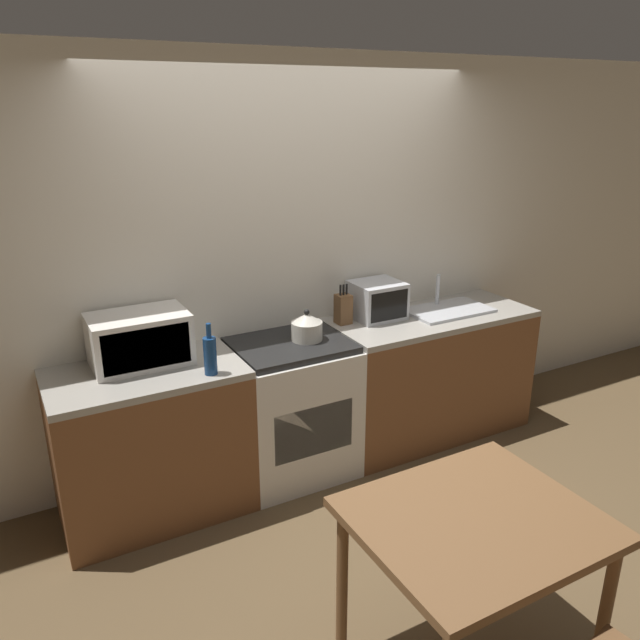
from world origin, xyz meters
The scene contains 12 objects.
ground_plane centered at (0.00, 0.00, 0.00)m, with size 16.00×16.00×0.00m, color brown.
wall_back centered at (0.00, 1.04, 1.30)m, with size 10.00×0.06×2.60m.
counter_left_run centered at (-1.09, 0.70, 0.45)m, with size 1.06×0.62×0.90m.
counter_right_run centered at (0.89, 0.70, 0.45)m, with size 1.46×0.62×0.90m.
stove_range centered at (-0.20, 0.70, 0.45)m, with size 0.73×0.62×0.90m.
kettle centered at (-0.09, 0.69, 0.98)m, with size 0.19×0.19×0.20m.
microwave centered at (-1.08, 0.81, 1.05)m, with size 0.54×0.35×0.29m.
bottle centered at (-0.78, 0.48, 1.01)m, with size 0.07×0.07×0.29m.
knife_block centered at (0.26, 0.84, 1.00)m, with size 0.09×0.09×0.27m.
toaster_oven centered at (0.52, 0.83, 1.02)m, with size 0.33×0.30×0.25m.
sink_basin centered at (1.04, 0.70, 0.91)m, with size 0.59×0.36×0.24m.
dining_table centered at (-0.23, -1.02, 0.67)m, with size 0.93×0.80×0.77m.
Camera 1 is at (-1.75, -2.52, 2.30)m, focal length 35.00 mm.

